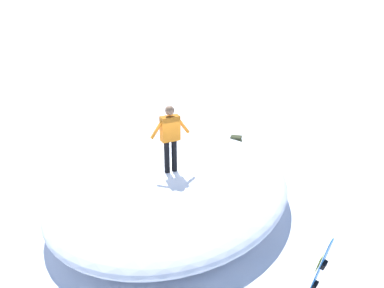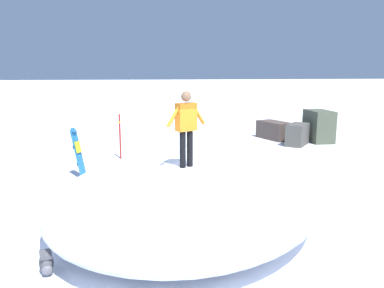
{
  "view_description": "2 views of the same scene",
  "coord_description": "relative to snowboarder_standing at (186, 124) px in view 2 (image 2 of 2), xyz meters",
  "views": [
    {
      "loc": [
        10.97,
        0.97,
        6.36
      ],
      "look_at": [
        0.59,
        0.69,
        1.99
      ],
      "focal_mm": 43.44,
      "sensor_mm": 36.0,
      "label": 1
    },
    {
      "loc": [
        -8.18,
        1.16,
        3.38
      ],
      "look_at": [
        0.4,
        0.02,
        1.68
      ],
      "focal_mm": 35.8,
      "sensor_mm": 36.0,
      "label": 2
    }
  ],
  "objects": [
    {
      "name": "backpack_far",
      "position": [
        -2.39,
        2.65,
        -1.97
      ],
      "size": [
        0.57,
        0.33,
        0.37
      ],
      "color": "#4C4C51",
      "rests_on": "ground"
    },
    {
      "name": "snow_mound",
      "position": [
        -0.12,
        -0.01,
        -1.58
      ],
      "size": [
        9.07,
        8.16,
        1.15
      ],
      "primitive_type": "ellipsoid",
      "rotation": [
        0.0,
        0.0,
        2.78
      ],
      "color": "white",
      "rests_on": "ground"
    },
    {
      "name": "snowboard_primary_upright",
      "position": [
        3.47,
        3.01,
        -1.33
      ],
      "size": [
        0.42,
        0.46,
        1.6
      ],
      "color": "#2672BF",
      "rests_on": "ground"
    },
    {
      "name": "trail_marker_pole",
      "position": [
        5.96,
        1.83,
        -1.25
      ],
      "size": [
        0.1,
        0.1,
        1.73
      ],
      "color": "#A51E19",
      "rests_on": "ground"
    },
    {
      "name": "rock_outcrop",
      "position": [
        8.49,
        -6.45,
        -1.57
      ],
      "size": [
        3.38,
        3.05,
        1.48
      ],
      "color": "#4F423B",
      "rests_on": "ground"
    },
    {
      "name": "snowboarder_standing",
      "position": [
        0.0,
        0.0,
        0.0
      ],
      "size": [
        0.56,
        0.97,
        1.74
      ],
      "color": "black",
      "rests_on": "snow_mound"
    },
    {
      "name": "ground",
      "position": [
        -0.39,
        -0.15,
        -2.16
      ],
      "size": [
        240.0,
        240.0,
        0.0
      ],
      "primitive_type": "plane",
      "color": "white"
    }
  ]
}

